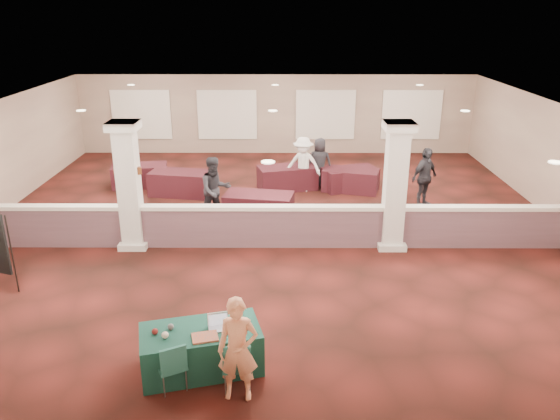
{
  "coord_description": "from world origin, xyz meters",
  "views": [
    {
      "loc": [
        0.25,
        -14.18,
        5.71
      ],
      "look_at": [
        0.2,
        -2.0,
        1.17
      ],
      "focal_mm": 35.0,
      "sensor_mm": 36.0,
      "label": 1
    }
  ],
  "objects_px": {
    "far_table_front_center": "(259,207)",
    "far_table_back_right": "(350,179)",
    "conf_chair_side": "(172,363)",
    "woman": "(238,350)",
    "attendee_c": "(424,178)",
    "far_table_front_left": "(180,183)",
    "far_table_front_right": "(351,180)",
    "conf_chair_main": "(237,363)",
    "attendee_a": "(215,190)",
    "attendee_b": "(303,164)",
    "far_table_back_left": "(140,175)",
    "near_table": "(201,349)",
    "attendee_d": "(320,162)",
    "far_table_back_center": "(287,178)"
  },
  "relations": [
    {
      "from": "far_table_front_left",
      "to": "woman",
      "type": "bearing_deg",
      "value": -74.97
    },
    {
      "from": "conf_chair_side",
      "to": "near_table",
      "type": "bearing_deg",
      "value": 30.58
    },
    {
      "from": "conf_chair_side",
      "to": "woman",
      "type": "relative_size",
      "value": 0.51
    },
    {
      "from": "attendee_b",
      "to": "attendee_a",
      "type": "bearing_deg",
      "value": -117.94
    },
    {
      "from": "conf_chair_main",
      "to": "far_table_front_right",
      "type": "xyz_separation_m",
      "value": [
        2.95,
        10.09,
        -0.18
      ]
    },
    {
      "from": "far_table_front_center",
      "to": "far_table_back_center",
      "type": "xyz_separation_m",
      "value": [
        0.83,
        2.85,
        -0.0
      ]
    },
    {
      "from": "far_table_front_center",
      "to": "far_table_back_right",
      "type": "bearing_deg",
      "value": 44.27
    },
    {
      "from": "far_table_front_right",
      "to": "attendee_d",
      "type": "bearing_deg",
      "value": 153.43
    },
    {
      "from": "near_table",
      "to": "attendee_a",
      "type": "height_order",
      "value": "attendee_a"
    },
    {
      "from": "conf_chair_main",
      "to": "far_table_back_right",
      "type": "height_order",
      "value": "conf_chair_main"
    },
    {
      "from": "far_table_back_left",
      "to": "far_table_back_right",
      "type": "height_order",
      "value": "far_table_back_left"
    },
    {
      "from": "far_table_back_right",
      "to": "near_table",
      "type": "bearing_deg",
      "value": -110.34
    },
    {
      "from": "conf_chair_side",
      "to": "far_table_back_left",
      "type": "relative_size",
      "value": 0.48
    },
    {
      "from": "far_table_front_left",
      "to": "far_table_front_right",
      "type": "distance_m",
      "value": 5.56
    },
    {
      "from": "woman",
      "to": "far_table_front_right",
      "type": "relative_size",
      "value": 0.95
    },
    {
      "from": "near_table",
      "to": "far_table_front_center",
      "type": "bearing_deg",
      "value": 69.9
    },
    {
      "from": "attendee_b",
      "to": "attendee_d",
      "type": "height_order",
      "value": "attendee_b"
    },
    {
      "from": "woman",
      "to": "far_table_back_center",
      "type": "xyz_separation_m",
      "value": [
        0.83,
        10.4,
        -0.47
      ]
    },
    {
      "from": "attendee_a",
      "to": "attendee_d",
      "type": "bearing_deg",
      "value": 20.82
    },
    {
      "from": "far_table_front_left",
      "to": "far_table_front_center",
      "type": "xyz_separation_m",
      "value": [
        2.63,
        -2.23,
        0.0
      ]
    },
    {
      "from": "near_table",
      "to": "far_table_back_left",
      "type": "height_order",
      "value": "near_table"
    },
    {
      "from": "far_table_front_right",
      "to": "attendee_d",
      "type": "xyz_separation_m",
      "value": [
        -1.0,
        0.5,
        0.47
      ]
    },
    {
      "from": "far_table_front_left",
      "to": "far_table_back_left",
      "type": "height_order",
      "value": "far_table_front_left"
    },
    {
      "from": "far_table_front_right",
      "to": "far_table_back_center",
      "type": "height_order",
      "value": "far_table_back_center"
    },
    {
      "from": "woman",
      "to": "conf_chair_main",
      "type": "bearing_deg",
      "value": 106.89
    },
    {
      "from": "conf_chair_side",
      "to": "attendee_c",
      "type": "xyz_separation_m",
      "value": [
        5.98,
        8.57,
        0.4
      ]
    },
    {
      "from": "woman",
      "to": "attendee_b",
      "type": "xyz_separation_m",
      "value": [
        1.35,
        10.2,
        0.05
      ]
    },
    {
      "from": "attendee_c",
      "to": "attendee_a",
      "type": "bearing_deg",
      "value": 153.46
    },
    {
      "from": "far_table_front_center",
      "to": "attendee_a",
      "type": "bearing_deg",
      "value": -172.63
    },
    {
      "from": "woman",
      "to": "attendee_d",
      "type": "xyz_separation_m",
      "value": [
        1.92,
        10.7,
        -0.02
      ]
    },
    {
      "from": "far_table_back_center",
      "to": "near_table",
      "type": "bearing_deg",
      "value": -98.86
    },
    {
      "from": "far_table_front_left",
      "to": "far_table_front_right",
      "type": "height_order",
      "value": "far_table_front_left"
    },
    {
      "from": "far_table_front_center",
      "to": "far_table_back_center",
      "type": "relative_size",
      "value": 1.01
    },
    {
      "from": "far_table_back_left",
      "to": "attendee_d",
      "type": "bearing_deg",
      "value": 0.07
    },
    {
      "from": "woman",
      "to": "far_table_back_center",
      "type": "bearing_deg",
      "value": 87.09
    },
    {
      "from": "near_table",
      "to": "far_table_back_right",
      "type": "distance_m",
      "value": 10.35
    },
    {
      "from": "conf_chair_main",
      "to": "woman",
      "type": "height_order",
      "value": "woman"
    },
    {
      "from": "far_table_back_center",
      "to": "woman",
      "type": "bearing_deg",
      "value": -94.58
    },
    {
      "from": "attendee_a",
      "to": "attendee_b",
      "type": "height_order",
      "value": "attendee_a"
    },
    {
      "from": "near_table",
      "to": "conf_chair_main",
      "type": "height_order",
      "value": "conf_chair_main"
    },
    {
      "from": "far_table_back_right",
      "to": "attendee_d",
      "type": "height_order",
      "value": "attendee_d"
    },
    {
      "from": "attendee_c",
      "to": "attendee_d",
      "type": "distance_m",
      "value": 3.62
    },
    {
      "from": "woman",
      "to": "attendee_c",
      "type": "bearing_deg",
      "value": 62.12
    },
    {
      "from": "far_table_front_center",
      "to": "attendee_c",
      "type": "distance_m",
      "value": 5.09
    },
    {
      "from": "conf_chair_side",
      "to": "attendee_c",
      "type": "distance_m",
      "value": 10.46
    },
    {
      "from": "far_table_front_center",
      "to": "attendee_c",
      "type": "relative_size",
      "value": 1.05
    },
    {
      "from": "far_table_front_right",
      "to": "attendee_c",
      "type": "height_order",
      "value": "attendee_c"
    },
    {
      "from": "conf_chair_side",
      "to": "woman",
      "type": "distance_m",
      "value": 1.11
    },
    {
      "from": "near_table",
      "to": "far_table_front_center",
      "type": "distance_m",
      "value": 6.89
    },
    {
      "from": "far_table_front_center",
      "to": "attendee_b",
      "type": "height_order",
      "value": "attendee_b"
    }
  ]
}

